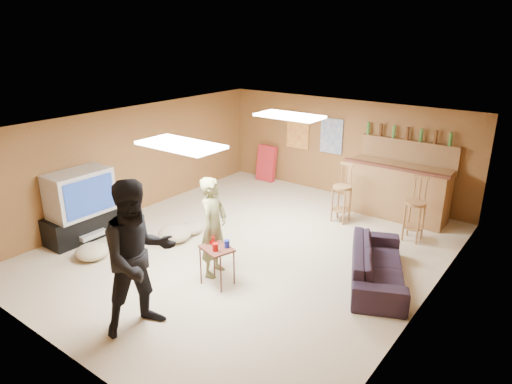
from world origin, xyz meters
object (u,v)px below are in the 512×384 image
Objects in this scene: person_olive at (213,227)px; sofa at (378,264)px; bar_counter at (397,191)px; tray_table at (217,266)px; tv_body at (80,193)px; person_black at (139,257)px.

person_olive is 2.57m from sofa.
tray_table is (-1.16, -4.17, -0.25)m from bar_counter.
tv_body is 3.11m from person_black.
bar_counter is at bearing 47.00° from tv_body.
person_black is (0.19, -1.58, 0.21)m from person_olive.
person_olive is 0.60m from tray_table.
person_black reaches higher than bar_counter.
person_black is at bearing 120.93° from sofa.
person_black is 3.56m from sofa.
person_black reaches higher than sofa.
tv_body is 3.06m from tray_table.
bar_counter is 2.75m from sofa.
tray_table is at bearing 5.41° from tv_body.
sofa is at bearing -74.48° from bar_counter.
person_black is (-1.23, -5.52, 0.45)m from bar_counter.
person_olive is (-1.42, -3.94, 0.24)m from bar_counter.
tray_table is at bearing -105.58° from bar_counter.
person_olive is 0.82× the size of sofa.
tv_body is 0.57× the size of sofa.
bar_counter is at bearing 5.63° from person_black.
person_olive is 2.61× the size of tray_table.
sofa is at bearing 38.87° from tray_table.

